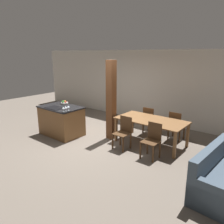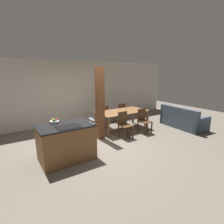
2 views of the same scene
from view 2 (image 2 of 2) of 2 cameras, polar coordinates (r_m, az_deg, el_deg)
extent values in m
plane|color=#665B51|center=(5.53, -4.11, -10.82)|extent=(16.00, 16.00, 0.00)
cube|color=beige|center=(7.73, -14.85, 6.05)|extent=(11.20, 0.08, 2.70)
cube|color=brown|center=(4.71, -14.67, -9.70)|extent=(1.33, 0.87, 0.89)
cube|color=black|center=(4.56, -15.01, -4.27)|extent=(1.37, 0.91, 0.04)
cube|color=black|center=(4.36, -14.12, -4.68)|extent=(0.56, 0.40, 0.01)
cylinder|color=silver|center=(4.78, -18.28, -3.01)|extent=(0.23, 0.23, 0.05)
sphere|color=red|center=(4.78, -17.72, -2.39)|extent=(0.07, 0.07, 0.07)
sphere|color=gold|center=(4.80, -18.79, -2.40)|extent=(0.07, 0.07, 0.07)
sphere|color=#3D8E38|center=(4.71, -18.41, -2.60)|extent=(0.08, 0.08, 0.08)
cylinder|color=silver|center=(4.44, -6.03, -3.91)|extent=(0.06, 0.06, 0.00)
cylinder|color=silver|center=(4.43, -6.05, -3.32)|extent=(0.01, 0.01, 0.09)
cone|color=silver|center=(4.41, -6.07, -2.40)|extent=(0.08, 0.08, 0.06)
cylinder|color=silver|center=(4.52, -6.58, -3.62)|extent=(0.06, 0.06, 0.00)
cylinder|color=silver|center=(4.50, -6.60, -3.04)|extent=(0.01, 0.01, 0.09)
cone|color=silver|center=(4.48, -6.62, -2.13)|extent=(0.08, 0.08, 0.06)
cylinder|color=silver|center=(4.60, -7.11, -3.34)|extent=(0.06, 0.06, 0.00)
cylinder|color=silver|center=(4.58, -7.13, -2.77)|extent=(0.01, 0.01, 0.09)
cone|color=silver|center=(4.57, -7.15, -1.88)|extent=(0.08, 0.08, 0.06)
cube|color=brown|center=(6.77, 3.36, 0.17)|extent=(1.98, 1.01, 0.03)
cube|color=brown|center=(6.01, -1.27, -5.15)|extent=(0.07, 0.07, 0.71)
cube|color=brown|center=(7.13, 11.42, -2.48)|extent=(0.07, 0.07, 0.71)
cube|color=brown|center=(6.74, -5.27, -3.19)|extent=(0.07, 0.07, 0.71)
cube|color=brown|center=(7.75, 6.86, -1.06)|extent=(0.07, 0.07, 0.71)
cube|color=#472D19|center=(5.97, 4.53, -4.45)|extent=(0.40, 0.40, 0.02)
cube|color=#472D19|center=(6.05, 3.46, -1.92)|extent=(0.38, 0.02, 0.44)
cube|color=#472D19|center=(5.80, 4.18, -7.32)|extent=(0.04, 0.04, 0.43)
cube|color=#472D19|center=(6.02, 6.87, -6.64)|extent=(0.04, 0.04, 0.43)
cube|color=#472D19|center=(6.07, 2.13, -6.37)|extent=(0.04, 0.04, 0.43)
cube|color=#472D19|center=(6.27, 4.77, -5.75)|extent=(0.04, 0.04, 0.43)
cube|color=#472D19|center=(6.53, 10.71, -3.08)|extent=(0.40, 0.40, 0.02)
cube|color=#472D19|center=(6.61, 9.65, -0.78)|extent=(0.38, 0.02, 0.44)
cube|color=#472D19|center=(6.36, 10.59, -5.67)|extent=(0.04, 0.04, 0.43)
cube|color=#472D19|center=(6.60, 12.81, -5.07)|extent=(0.04, 0.04, 0.43)
cube|color=#472D19|center=(6.60, 8.45, -4.88)|extent=(0.04, 0.04, 0.43)
cube|color=#472D19|center=(6.84, 10.67, -4.34)|extent=(0.04, 0.04, 0.43)
cube|color=#472D19|center=(7.25, -3.32, -1.27)|extent=(0.40, 0.40, 0.02)
cube|color=#472D19|center=(7.03, -2.56, 0.24)|extent=(0.38, 0.02, 0.44)
cube|color=#472D19|center=(7.54, -2.81, -2.48)|extent=(0.04, 0.04, 0.43)
cube|color=#472D19|center=(7.37, -5.18, -2.88)|extent=(0.04, 0.04, 0.43)
cube|color=#472D19|center=(7.25, -1.38, -3.11)|extent=(0.04, 0.04, 0.43)
cube|color=#472D19|center=(7.07, -3.81, -3.54)|extent=(0.04, 0.04, 0.43)
cube|color=#472D19|center=(7.72, 2.40, -0.36)|extent=(0.40, 0.40, 0.02)
cube|color=#472D19|center=(7.52, 3.27, 1.07)|extent=(0.38, 0.02, 0.44)
cube|color=#472D19|center=(8.02, 2.67, -1.53)|extent=(0.04, 0.04, 0.43)
cube|color=#472D19|center=(7.82, 0.57, -1.90)|extent=(0.04, 0.04, 0.43)
cube|color=#472D19|center=(7.74, 4.22, -2.08)|extent=(0.04, 0.04, 0.43)
cube|color=#472D19|center=(7.54, 2.09, -2.47)|extent=(0.04, 0.04, 0.43)
cube|color=#3D4C5B|center=(7.75, 22.23, -2.96)|extent=(0.95, 1.84, 0.45)
cube|color=#3D4C5B|center=(7.39, 20.91, -0.14)|extent=(0.28, 1.79, 0.41)
cube|color=#3D4C5B|center=(7.28, 27.35, -3.89)|extent=(0.83, 0.20, 0.59)
cube|color=#3D4C5B|center=(8.24, 17.81, -1.19)|extent=(0.83, 0.20, 0.59)
cube|color=brown|center=(5.75, -3.95, 2.60)|extent=(0.23, 0.23, 2.39)
camera|label=1|loc=(6.85, 58.16, 9.84)|focal=35.00mm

